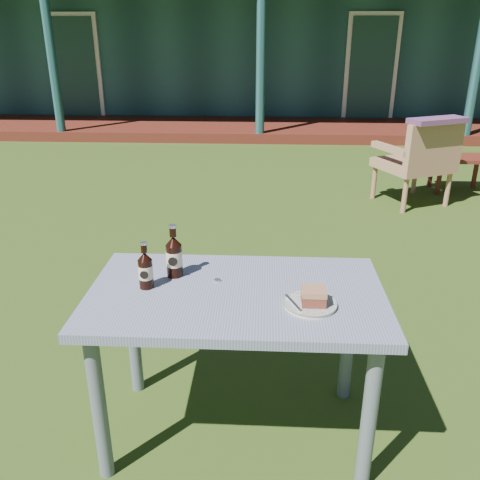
# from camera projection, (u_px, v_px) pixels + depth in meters

# --- Properties ---
(ground) EXTENTS (80.00, 80.00, 0.00)m
(ground) POSITION_uv_depth(u_px,v_px,m) (249.00, 275.00, 3.80)
(ground) COLOR #334916
(pavilion) EXTENTS (15.80, 8.30, 3.45)m
(pavilion) POSITION_uv_depth(u_px,v_px,m) (264.00, 34.00, 11.85)
(pavilion) COLOR #1B4446
(pavilion) RESTS_ON ground
(cafe_table) EXTENTS (1.20, 0.70, 0.72)m
(cafe_table) POSITION_uv_depth(u_px,v_px,m) (236.00, 313.00, 2.09)
(cafe_table) COLOR slate
(cafe_table) RESTS_ON ground
(plate) EXTENTS (0.20, 0.20, 0.01)m
(plate) POSITION_uv_depth(u_px,v_px,m) (310.00, 304.00, 1.94)
(plate) COLOR silver
(plate) RESTS_ON cafe_table
(cake_slice) EXTENTS (0.09, 0.09, 0.06)m
(cake_slice) POSITION_uv_depth(u_px,v_px,m) (314.00, 296.00, 1.92)
(cake_slice) COLOR brown
(cake_slice) RESTS_ON plate
(fork) EXTENTS (0.07, 0.13, 0.00)m
(fork) POSITION_uv_depth(u_px,v_px,m) (293.00, 303.00, 1.93)
(fork) COLOR silver
(fork) RESTS_ON plate
(cola_bottle_near) EXTENTS (0.07, 0.07, 0.23)m
(cola_bottle_near) POSITION_uv_depth(u_px,v_px,m) (174.00, 256.00, 2.15)
(cola_bottle_near) COLOR black
(cola_bottle_near) RESTS_ON cafe_table
(cola_bottle_far) EXTENTS (0.06, 0.06, 0.20)m
(cola_bottle_far) POSITION_uv_depth(u_px,v_px,m) (146.00, 270.00, 2.05)
(cola_bottle_far) COLOR black
(cola_bottle_far) RESTS_ON cafe_table
(bottle_cap) EXTENTS (0.03, 0.03, 0.01)m
(bottle_cap) POSITION_uv_depth(u_px,v_px,m) (217.00, 280.00, 2.13)
(bottle_cap) COLOR silver
(bottle_cap) RESTS_ON cafe_table
(armchair_left) EXTENTS (0.84, 0.82, 0.87)m
(armchair_left) POSITION_uv_depth(u_px,v_px,m) (420.00, 158.00, 5.14)
(armchair_left) COLOR #A17050
(armchair_left) RESTS_ON ground
(floral_throw) EXTENTS (0.62, 0.45, 0.05)m
(floral_throw) POSITION_uv_depth(u_px,v_px,m) (438.00, 120.00, 4.84)
(floral_throw) COLOR #63375D
(floral_throw) RESTS_ON armchair_left
(side_table) EXTENTS (0.60, 0.40, 0.40)m
(side_table) POSITION_uv_depth(u_px,v_px,m) (460.00, 162.00, 5.64)
(side_table) COLOR #541E14
(side_table) RESTS_ON ground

